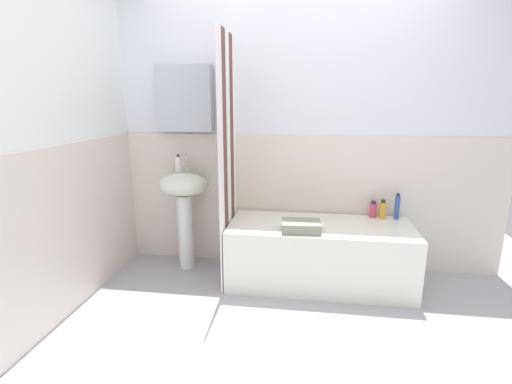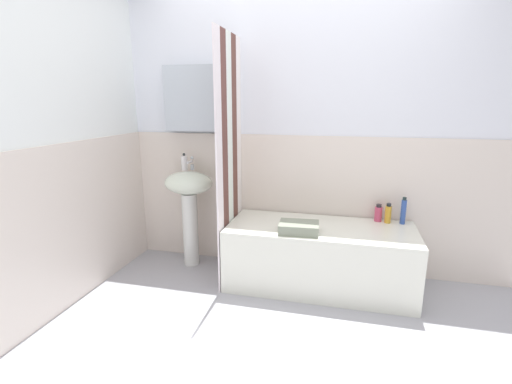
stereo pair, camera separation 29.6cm
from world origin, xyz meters
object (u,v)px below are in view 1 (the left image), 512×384
object	(u,v)px
body_wash_bottle	(397,207)
sink	(184,199)
towel_folded	(301,226)
bathtub	(319,254)
conditioner_bottle	(383,210)
soap_dispenser	(178,164)
shampoo_bottle	(373,210)

from	to	relation	value
body_wash_bottle	sink	bearing A→B (deg)	-176.73
body_wash_bottle	towel_folded	bearing A→B (deg)	-152.67
bathtub	conditioner_bottle	xyz separation A→B (m)	(0.52, 0.23, 0.33)
sink	bathtub	distance (m)	1.26
soap_dispenser	shampoo_bottle	world-z (taller)	soap_dispenser
bathtub	body_wash_bottle	size ratio (longest dim) A/B	6.60
bathtub	soap_dispenser	bearing A→B (deg)	171.12
shampoo_bottle	towel_folded	distance (m)	0.75
sink	towel_folded	xyz separation A→B (m)	(1.03, -0.31, -0.09)
bathtub	towel_folded	xyz separation A→B (m)	(-0.15, -0.18, 0.29)
sink	bathtub	bearing A→B (deg)	-6.27
body_wash_bottle	towel_folded	world-z (taller)	body_wash_bottle
soap_dispenser	bathtub	distance (m)	1.44
sink	conditioner_bottle	size ratio (longest dim) A/B	5.30
soap_dispenser	conditioner_bottle	world-z (taller)	soap_dispenser
sink	conditioner_bottle	xyz separation A→B (m)	(1.71, 0.10, -0.06)
towel_folded	shampoo_bottle	bearing A→B (deg)	35.78
body_wash_bottle	shampoo_bottle	distance (m)	0.19
shampoo_bottle	towel_folded	size ratio (longest dim) A/B	0.49
body_wash_bottle	conditioner_bottle	xyz separation A→B (m)	(-0.12, -0.00, -0.03)
body_wash_bottle	shampoo_bottle	world-z (taller)	body_wash_bottle
body_wash_bottle	towel_folded	xyz separation A→B (m)	(-0.79, -0.41, -0.07)
body_wash_bottle	towel_folded	distance (m)	0.90
soap_dispenser	conditioner_bottle	distance (m)	1.81
sink	soap_dispenser	bearing A→B (deg)	133.09
conditioner_bottle	soap_dispenser	bearing A→B (deg)	-178.80
conditioner_bottle	towel_folded	xyz separation A→B (m)	(-0.68, -0.41, -0.04)
sink	body_wash_bottle	xyz separation A→B (m)	(1.83, 0.10, -0.03)
bathtub	conditioner_bottle	size ratio (longest dim) A/B	8.94
conditioner_bottle	shampoo_bottle	xyz separation A→B (m)	(-0.07, 0.03, -0.01)
conditioner_bottle	shampoo_bottle	distance (m)	0.08
sink	soap_dispenser	distance (m)	0.32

